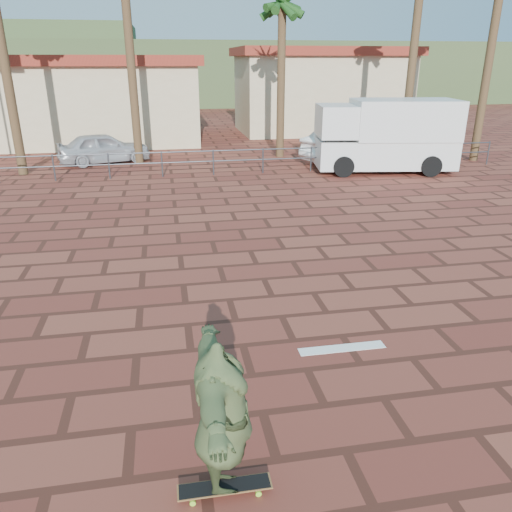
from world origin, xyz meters
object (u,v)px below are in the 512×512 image
Objects in this scene: longboard at (225,487)px; campervan at (386,134)px; car_silver at (104,148)px; car_white at (353,144)px; skateboarder at (223,419)px.

longboard is 0.17× the size of campervan.
car_silver is 11.02m from car_white.
longboard is 0.47× the size of skateboarder.
car_silver is at bearing 170.45° from campervan.
longboard is 17.42m from campervan.
skateboarder is 17.38m from campervan.
skateboarder is at bearing -110.16° from campervan.
campervan reaches higher than longboard.
skateboarder is 0.37× the size of campervan.
car_silver is (-11.44, 3.81, -0.82)m from campervan.
car_white is (10.89, -1.68, 0.13)m from car_silver.
campervan reaches higher than car_white.
campervan is at bearing 169.66° from car_white.
car_silver is (-3.01, 18.99, 0.59)m from longboard.
campervan is 1.47× the size of car_silver.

